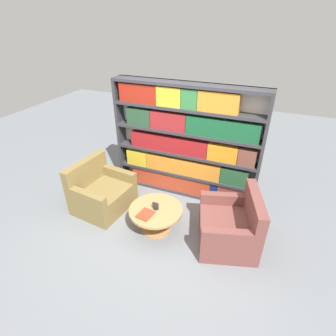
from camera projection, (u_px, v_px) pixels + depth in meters
The scene contains 7 objects.
ground_plane at pixel (158, 233), 4.15m from camera, with size 14.00×14.00×0.00m, color slate.
bookshelf at pixel (186, 144), 4.62m from camera, with size 2.62×0.30×2.07m.
armchair_left at pixel (101, 193), 4.59m from camera, with size 0.91×1.01×0.85m.
armchair_right at pixel (231, 227), 3.86m from camera, with size 1.04×1.12×0.85m.
coffee_table at pixel (156, 215), 4.08m from camera, with size 0.83×0.83×0.41m.
table_sign at pixel (156, 206), 3.99m from camera, with size 0.10×0.06×0.12m.
stray_book at pixel (145, 214), 3.89m from camera, with size 0.23×0.27×0.03m.
Camera 1 is at (1.29, -2.76, 3.00)m, focal length 28.00 mm.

